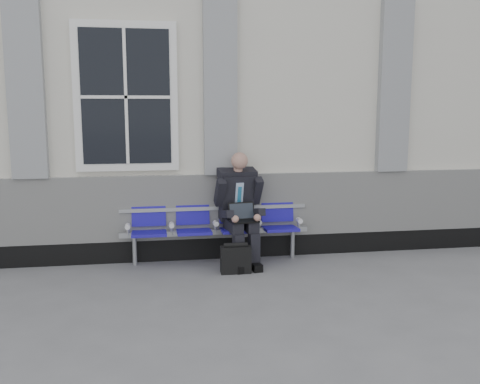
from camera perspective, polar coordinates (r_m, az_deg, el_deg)
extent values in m
plane|color=slate|center=(6.25, -15.24, -11.11)|extent=(70.00, 70.00, 0.00)
cube|color=beige|center=(9.37, -13.63, 8.67)|extent=(14.00, 4.00, 4.20)
cube|color=black|center=(7.60, -14.18, -6.26)|extent=(14.00, 0.10, 0.30)
cube|color=silver|center=(7.46, -14.37, -1.82)|extent=(14.00, 0.08, 0.90)
cube|color=gray|center=(7.45, -21.91, 10.56)|extent=(0.45, 0.14, 2.40)
cube|color=gray|center=(7.35, -2.13, 11.22)|extent=(0.45, 0.14, 2.40)
cube|color=gray|center=(8.06, 16.13, 10.69)|extent=(0.45, 0.14, 2.40)
cube|color=white|center=(7.31, -12.06, 9.87)|extent=(1.35, 0.10, 1.95)
cube|color=black|center=(7.26, -12.08, 9.88)|extent=(1.15, 0.02, 1.75)
cube|color=#9EA0A3|center=(7.39, -2.64, -4.27)|extent=(2.60, 0.07, 0.07)
cube|color=#9EA0A3|center=(7.44, -2.77, -1.73)|extent=(2.60, 0.05, 0.05)
cylinder|color=#9EA0A3|center=(7.40, -11.17, -6.21)|extent=(0.06, 0.06, 0.39)
cylinder|color=#9EA0A3|center=(7.65, 5.62, -5.58)|extent=(0.06, 0.06, 0.39)
cube|color=#170C9E|center=(7.26, -9.67, -4.39)|extent=(0.46, 0.42, 0.07)
cube|color=#170C9E|center=(7.41, -9.71, -2.06)|extent=(0.46, 0.10, 0.40)
cube|color=#170C9E|center=(7.28, -4.92, -4.26)|extent=(0.46, 0.42, 0.07)
cube|color=#170C9E|center=(7.43, -5.08, -1.94)|extent=(0.46, 0.10, 0.40)
cube|color=#170C9E|center=(7.34, -0.24, -4.10)|extent=(0.46, 0.42, 0.07)
cube|color=#170C9E|center=(7.49, -0.50, -1.80)|extent=(0.46, 0.10, 0.40)
cube|color=#170C9E|center=(7.46, 4.32, -3.91)|extent=(0.46, 0.42, 0.07)
cube|color=#170C9E|center=(7.61, 3.97, -1.66)|extent=(0.46, 0.10, 0.40)
cylinder|color=white|center=(7.27, -11.90, -3.62)|extent=(0.07, 0.12, 0.07)
cylinder|color=white|center=(7.27, -7.32, -3.51)|extent=(0.07, 0.12, 0.07)
cylinder|color=white|center=(7.31, -2.61, -3.36)|extent=(0.07, 0.12, 0.07)
cylinder|color=white|center=(7.40, 2.02, -3.20)|extent=(0.07, 0.12, 0.07)
cylinder|color=white|center=(7.54, 6.35, -3.03)|extent=(0.07, 0.12, 0.07)
cube|color=black|center=(7.03, -0.02, -8.08)|extent=(0.15, 0.29, 0.10)
cube|color=black|center=(7.10, 1.67, -7.92)|extent=(0.15, 0.29, 0.10)
cube|color=black|center=(7.04, -0.18, -6.40)|extent=(0.15, 0.16, 0.47)
cube|color=black|center=(7.10, 1.51, -6.26)|extent=(0.15, 0.16, 0.47)
cube|color=black|center=(7.19, -0.72, -3.60)|extent=(0.21, 0.50, 0.15)
cube|color=black|center=(7.25, 0.92, -3.50)|extent=(0.21, 0.50, 0.15)
cube|color=black|center=(7.35, -0.39, -0.48)|extent=(0.50, 0.42, 0.68)
cube|color=#AEC5E5|center=(7.23, -0.10, -0.48)|extent=(0.12, 0.11, 0.39)
cube|color=#206C98|center=(7.22, -0.07, -0.66)|extent=(0.06, 0.09, 0.32)
cube|color=black|center=(7.28, -0.32, 2.00)|extent=(0.55, 0.32, 0.16)
cylinder|color=tan|center=(7.22, -0.20, 2.55)|extent=(0.12, 0.12, 0.11)
sphere|color=tan|center=(7.14, -0.05, 3.35)|extent=(0.23, 0.23, 0.23)
cube|color=black|center=(7.17, -2.14, -0.04)|extent=(0.15, 0.32, 0.40)
cube|color=black|center=(7.32, 1.80, 0.15)|extent=(0.15, 0.32, 0.40)
cube|color=black|center=(7.04, -1.38, -2.35)|extent=(0.14, 0.35, 0.15)
cube|color=black|center=(7.17, 1.96, -2.15)|extent=(0.14, 0.35, 0.15)
sphere|color=tan|center=(6.92, -0.52, -2.90)|extent=(0.10, 0.10, 0.10)
sphere|color=tan|center=(7.01, 1.86, -2.75)|extent=(0.10, 0.10, 0.10)
cube|color=black|center=(7.06, 0.46, -3.12)|extent=(0.39, 0.29, 0.02)
cube|color=black|center=(7.15, 0.17, -2.03)|extent=(0.37, 0.14, 0.23)
cube|color=black|center=(7.15, 0.18, -2.04)|extent=(0.33, 0.12, 0.19)
cube|color=black|center=(6.94, -0.46, -7.24)|extent=(0.39, 0.17, 0.35)
cylinder|color=black|center=(6.89, -0.46, -5.69)|extent=(0.31, 0.07, 0.06)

